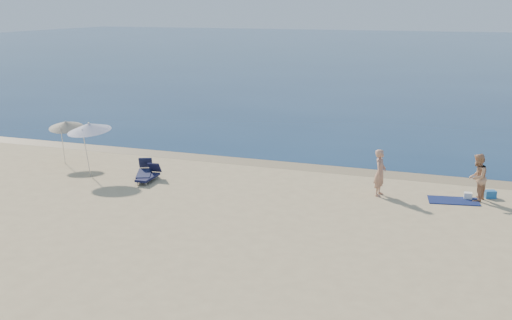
# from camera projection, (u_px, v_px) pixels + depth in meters

# --- Properties ---
(sea) EXTENTS (240.00, 160.00, 0.01)m
(sea) POSITION_uv_depth(u_px,v_px,m) (455.00, 52.00, 103.82)
(sea) COLOR #0C2549
(sea) RESTS_ON ground
(wet_sand_strip) EXTENTS (240.00, 1.60, 0.00)m
(wet_sand_strip) POSITION_uv_depth(u_px,v_px,m) (342.00, 170.00, 30.50)
(wet_sand_strip) COLOR #847254
(wet_sand_strip) RESTS_ON ground
(person_left) EXTENTS (0.50, 0.73, 1.93)m
(person_left) POSITION_uv_depth(u_px,v_px,m) (380.00, 173.00, 26.25)
(person_left) COLOR tan
(person_left) RESTS_ON ground
(person_right) EXTENTS (0.94, 1.09, 1.93)m
(person_right) POSITION_uv_depth(u_px,v_px,m) (477.00, 177.00, 25.52)
(person_right) COLOR tan
(person_right) RESTS_ON ground
(beach_towel) EXTENTS (2.13, 1.42, 0.03)m
(beach_towel) POSITION_uv_depth(u_px,v_px,m) (453.00, 201.00, 25.70)
(beach_towel) COLOR #0D1745
(beach_towel) RESTS_ON ground
(white_bag) EXTENTS (0.34, 0.30, 0.27)m
(white_bag) POSITION_uv_depth(u_px,v_px,m) (468.00, 196.00, 25.92)
(white_bag) COLOR white
(white_bag) RESTS_ON ground
(blue_cooler) EXTENTS (0.53, 0.46, 0.31)m
(blue_cooler) POSITION_uv_depth(u_px,v_px,m) (490.00, 194.00, 26.08)
(blue_cooler) COLOR #2067B2
(blue_cooler) RESTS_ON ground
(umbrella_near) EXTENTS (2.51, 2.53, 2.60)m
(umbrella_near) POSITION_uv_depth(u_px,v_px,m) (89.00, 127.00, 29.04)
(umbrella_near) COLOR silver
(umbrella_near) RESTS_ON ground
(umbrella_far) EXTENTS (2.14, 2.16, 2.26)m
(umbrella_far) POSITION_uv_depth(u_px,v_px,m) (66.00, 125.00, 31.41)
(umbrella_far) COLOR silver
(umbrella_far) RESTS_ON ground
(lounger_left) EXTENTS (1.33, 1.94, 0.82)m
(lounger_left) POSITION_uv_depth(u_px,v_px,m) (144.00, 172.00, 28.99)
(lounger_left) COLOR #161B3C
(lounger_left) RESTS_ON ground
(lounger_right) EXTENTS (0.64, 1.68, 0.73)m
(lounger_right) POSITION_uv_depth(u_px,v_px,m) (149.00, 176.00, 28.49)
(lounger_right) COLOR #141637
(lounger_right) RESTS_ON ground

